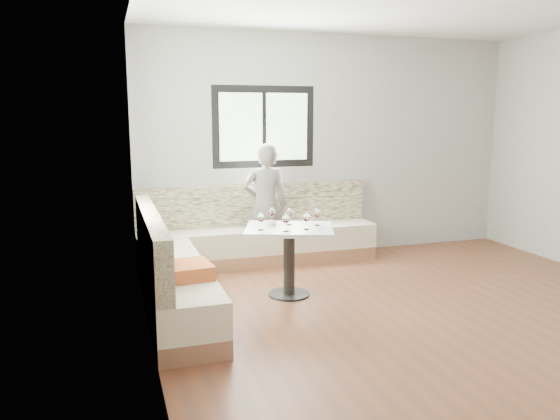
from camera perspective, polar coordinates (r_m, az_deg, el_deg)
The scene contains 11 objects.
room at distance 4.93m, azimuth 15.58°, elevation 5.00°, with size 5.01×5.01×2.81m.
banquette at distance 5.97m, azimuth -5.69°, elevation -4.38°, with size 2.90×2.80×0.95m.
table at distance 5.45m, azimuth 0.95°, elevation -3.62°, with size 1.03×0.91×0.70m.
person at distance 6.53m, azimuth -1.54°, elevation 0.54°, with size 0.54×0.35×1.47m, color slate.
olive_ramekin at distance 5.50m, azimuth -0.98°, elevation -1.37°, with size 0.11×0.11×0.04m.
wine_glass_a at distance 5.26m, azimuth -2.02°, elevation -0.84°, with size 0.08×0.08×0.17m.
wine_glass_b at distance 5.19m, azimuth 0.62°, elevation -0.98°, with size 0.08×0.08×0.17m.
wine_glass_c at distance 5.28m, azimuth 2.78°, elevation -0.80°, with size 0.08×0.08×0.17m.
wine_glass_d at distance 5.50m, azimuth 0.98°, elevation -0.35°, with size 0.08×0.08×0.17m.
wine_glass_e at distance 5.49m, azimuth 3.91°, elevation -0.40°, with size 0.08×0.08×0.17m.
wine_glass_f at distance 5.54m, azimuth -0.85°, elevation -0.27°, with size 0.08×0.08×0.17m.
Camera 1 is at (-2.78, -4.03, 1.82)m, focal length 35.00 mm.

